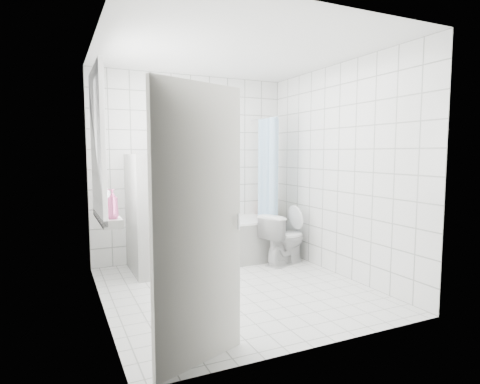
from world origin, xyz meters
TOP-DOWN VIEW (x-y plane):
  - ground at (0.00, 0.00)m, footprint 3.00×3.00m
  - ceiling at (0.00, 0.00)m, footprint 3.00×3.00m
  - wall_back at (0.00, 1.50)m, footprint 2.80×0.02m
  - wall_front at (0.00, -1.50)m, footprint 2.80×0.02m
  - wall_left at (-1.40, 0.00)m, footprint 0.02×3.00m
  - wall_right at (1.40, 0.00)m, footprint 0.02×3.00m
  - window_left at (-1.35, 0.30)m, footprint 0.01×0.90m
  - window_back at (0.10, 1.46)m, footprint 0.50×0.01m
  - window_sill at (-1.31, 0.30)m, footprint 0.18×1.02m
  - door at (-0.88, -1.33)m, footprint 0.76×0.33m
  - bathtub at (0.11, 1.12)m, footprint 1.81×0.77m
  - partition_wall at (-0.86, 1.07)m, footprint 0.15×0.85m
  - tiled_ledge at (1.13, 1.38)m, footprint 0.40×0.24m
  - toilet at (1.03, 0.65)m, footprint 0.78×0.60m
  - curtain_rod at (0.95, 1.10)m, footprint 0.02×0.80m
  - shower_curtain at (0.95, 0.97)m, footprint 0.14×0.48m
  - tub_faucet at (0.21, 1.46)m, footprint 0.18×0.06m
  - sill_bottles at (-1.30, 0.26)m, footprint 0.16×0.76m
  - ledge_bottles at (1.12, 1.33)m, footprint 0.15×0.14m

SIDE VIEW (x-z plane):
  - ground at x=0.00m, z-range 0.00..0.00m
  - tiled_ledge at x=1.13m, z-range 0.00..0.55m
  - bathtub at x=0.11m, z-range 0.00..0.58m
  - toilet at x=1.03m, z-range 0.00..0.70m
  - ledge_bottles at x=1.12m, z-range 0.54..0.77m
  - partition_wall at x=-0.86m, z-range 0.00..1.50m
  - tub_faucet at x=0.21m, z-range 0.82..0.88m
  - window_sill at x=-1.31m, z-range 0.82..0.90m
  - door at x=-0.88m, z-range 0.00..2.00m
  - sill_bottles at x=-1.30m, z-range 0.87..1.18m
  - shower_curtain at x=0.95m, z-range 0.21..1.99m
  - wall_back at x=0.00m, z-range 0.00..2.60m
  - wall_front at x=0.00m, z-range 0.00..2.60m
  - wall_left at x=-1.40m, z-range 0.00..2.60m
  - wall_right at x=1.40m, z-range 0.00..2.60m
  - window_left at x=-1.35m, z-range 0.90..2.30m
  - window_back at x=0.10m, z-range 1.70..2.20m
  - curtain_rod at x=0.95m, z-range 1.99..2.01m
  - ceiling at x=0.00m, z-range 2.60..2.60m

